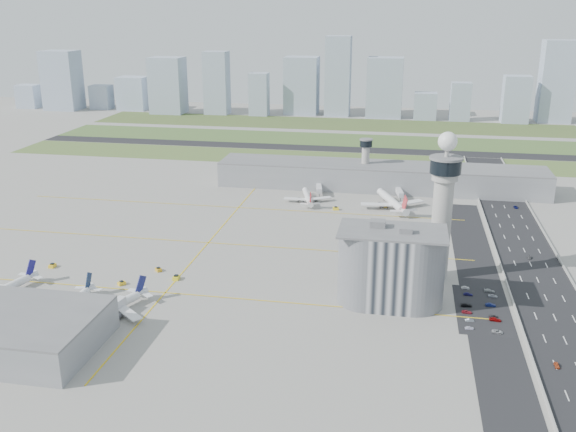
% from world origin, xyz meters
% --- Properties ---
extents(ground, '(1000.00, 1000.00, 0.00)m').
position_xyz_m(ground, '(0.00, 0.00, 0.00)').
color(ground, '#9E9B93').
extents(grass_strip_0, '(480.00, 50.00, 0.08)m').
position_xyz_m(grass_strip_0, '(-20.00, 225.00, 0.04)').
color(grass_strip_0, '#506630').
rests_on(grass_strip_0, ground).
extents(grass_strip_1, '(480.00, 60.00, 0.08)m').
position_xyz_m(grass_strip_1, '(-20.00, 300.00, 0.04)').
color(grass_strip_1, '#486831').
rests_on(grass_strip_1, ground).
extents(grass_strip_2, '(480.00, 70.00, 0.08)m').
position_xyz_m(grass_strip_2, '(-20.00, 380.00, 0.04)').
color(grass_strip_2, '#3F5428').
rests_on(grass_strip_2, ground).
extents(runway, '(480.00, 22.00, 0.10)m').
position_xyz_m(runway, '(-20.00, 262.00, 0.06)').
color(runway, black).
rests_on(runway, ground).
extents(highway, '(28.00, 500.00, 0.10)m').
position_xyz_m(highway, '(115.00, 0.00, 0.05)').
color(highway, black).
rests_on(highway, ground).
extents(barrier_left, '(0.60, 500.00, 1.20)m').
position_xyz_m(barrier_left, '(101.00, 0.00, 0.60)').
color(barrier_left, '#9E9E99').
rests_on(barrier_left, ground).
extents(landside_road, '(18.00, 260.00, 0.08)m').
position_xyz_m(landside_road, '(90.00, -10.00, 0.04)').
color(landside_road, black).
rests_on(landside_road, ground).
extents(parking_lot, '(20.00, 44.00, 0.10)m').
position_xyz_m(parking_lot, '(88.00, -22.00, 0.05)').
color(parking_lot, black).
rests_on(parking_lot, ground).
extents(taxiway_line_h_0, '(260.00, 0.60, 0.01)m').
position_xyz_m(taxiway_line_h_0, '(-40.00, -30.00, 0.01)').
color(taxiway_line_h_0, yellow).
rests_on(taxiway_line_h_0, ground).
extents(taxiway_line_h_1, '(260.00, 0.60, 0.01)m').
position_xyz_m(taxiway_line_h_1, '(-40.00, 30.00, 0.01)').
color(taxiway_line_h_1, yellow).
rests_on(taxiway_line_h_1, ground).
extents(taxiway_line_h_2, '(260.00, 0.60, 0.01)m').
position_xyz_m(taxiway_line_h_2, '(-40.00, 90.00, 0.01)').
color(taxiway_line_h_2, yellow).
rests_on(taxiway_line_h_2, ground).
extents(taxiway_line_v, '(0.60, 260.00, 0.01)m').
position_xyz_m(taxiway_line_v, '(-40.00, 30.00, 0.01)').
color(taxiway_line_v, yellow).
rests_on(taxiway_line_v, ground).
extents(control_tower, '(14.00, 14.00, 64.50)m').
position_xyz_m(control_tower, '(72.00, 8.00, 35.04)').
color(control_tower, '#ADAAA5').
rests_on(control_tower, ground).
extents(secondary_tower, '(8.60, 8.60, 31.90)m').
position_xyz_m(secondary_tower, '(30.00, 150.00, 18.80)').
color(secondary_tower, '#ADAAA5').
rests_on(secondary_tower, ground).
extents(admin_building, '(42.00, 24.00, 33.50)m').
position_xyz_m(admin_building, '(51.99, -22.00, 15.30)').
color(admin_building, '#B2B2B7').
rests_on(admin_building, ground).
extents(terminal_pier, '(210.00, 32.00, 15.80)m').
position_xyz_m(terminal_pier, '(40.00, 148.00, 7.90)').
color(terminal_pier, gray).
rests_on(terminal_pier, ground).
extents(airplane_near_a, '(38.71, 42.60, 10.11)m').
position_xyz_m(airplane_near_a, '(-104.22, -45.48, 5.05)').
color(airplane_near_a, white).
rests_on(airplane_near_a, ground).
extents(airplane_near_b, '(29.79, 34.83, 9.59)m').
position_xyz_m(airplane_near_b, '(-70.25, -52.38, 4.80)').
color(airplane_near_b, white).
rests_on(airplane_near_b, ground).
extents(airplane_near_c, '(43.20, 46.15, 10.32)m').
position_xyz_m(airplane_near_c, '(-53.20, -52.80, 5.16)').
color(airplane_near_c, white).
rests_on(airplane_near_c, ground).
extents(airplane_far_a, '(37.55, 41.25, 9.75)m').
position_xyz_m(airplane_far_a, '(-1.76, 109.97, 4.87)').
color(airplane_far_a, white).
rests_on(airplane_far_a, ground).
extents(airplane_far_b, '(53.11, 57.00, 12.85)m').
position_xyz_m(airplane_far_b, '(49.10, 107.16, 6.43)').
color(airplane_far_b, white).
rests_on(airplane_far_b, ground).
extents(jet_bridge_near_1, '(5.39, 14.31, 5.70)m').
position_xyz_m(jet_bridge_near_1, '(-83.00, -61.00, 2.85)').
color(jet_bridge_near_1, silver).
rests_on(jet_bridge_near_1, ground).
extents(jet_bridge_near_2, '(5.39, 14.31, 5.70)m').
position_xyz_m(jet_bridge_near_2, '(-53.00, -61.00, 2.85)').
color(jet_bridge_near_2, silver).
rests_on(jet_bridge_near_2, ground).
extents(jet_bridge_far_0, '(5.39, 14.31, 5.70)m').
position_xyz_m(jet_bridge_far_0, '(2.00, 132.00, 2.85)').
color(jet_bridge_far_0, silver).
rests_on(jet_bridge_far_0, ground).
extents(jet_bridge_far_1, '(5.39, 14.31, 5.70)m').
position_xyz_m(jet_bridge_far_1, '(52.00, 132.00, 2.85)').
color(jet_bridge_far_1, silver).
rests_on(jet_bridge_far_1, ground).
extents(tug_0, '(2.35, 3.41, 1.98)m').
position_xyz_m(tug_0, '(-100.49, -13.51, 0.99)').
color(tug_0, yellow).
rests_on(tug_0, ground).
extents(tug_1, '(3.64, 3.79, 1.82)m').
position_xyz_m(tug_1, '(-61.19, -25.82, 0.91)').
color(tug_1, yellow).
rests_on(tug_1, ground).
extents(tug_2, '(2.60, 3.71, 2.12)m').
position_xyz_m(tug_2, '(-40.14, -16.16, 1.06)').
color(tug_2, yellow).
rests_on(tug_2, ground).
extents(tug_3, '(3.76, 3.76, 1.83)m').
position_xyz_m(tug_3, '(-51.21, -8.86, 0.92)').
color(tug_3, gold).
rests_on(tug_3, ground).
extents(tug_4, '(3.85, 2.92, 2.05)m').
position_xyz_m(tug_4, '(17.09, 96.08, 1.03)').
color(tug_4, yellow).
rests_on(tug_4, ground).
extents(tug_5, '(4.11, 3.28, 2.10)m').
position_xyz_m(tug_5, '(44.73, 107.35, 1.05)').
color(tug_5, gold).
rests_on(tug_5, ground).
extents(car_lot_0, '(3.50, 1.88, 1.13)m').
position_xyz_m(car_lot_0, '(82.02, -39.59, 0.57)').
color(car_lot_0, white).
rests_on(car_lot_0, ground).
extents(car_lot_1, '(3.44, 1.70, 1.08)m').
position_xyz_m(car_lot_1, '(82.65, -33.24, 0.54)').
color(car_lot_1, '#94A0AB').
rests_on(car_lot_1, ground).
extents(car_lot_2, '(4.14, 2.25, 1.10)m').
position_xyz_m(car_lot_2, '(82.13, -26.36, 0.55)').
color(car_lot_2, maroon).
rests_on(car_lot_2, ground).
extents(car_lot_3, '(4.50, 2.25, 1.26)m').
position_xyz_m(car_lot_3, '(82.39, -20.50, 0.63)').
color(car_lot_3, black).
rests_on(car_lot_3, ground).
extents(car_lot_4, '(3.79, 1.69, 1.27)m').
position_xyz_m(car_lot_4, '(83.84, -9.66, 0.63)').
color(car_lot_4, navy).
rests_on(car_lot_4, ground).
extents(car_lot_5, '(3.36, 1.33, 1.09)m').
position_xyz_m(car_lot_5, '(83.24, -3.26, 0.54)').
color(car_lot_5, silver).
rests_on(car_lot_5, ground).
extents(car_lot_6, '(4.24, 2.46, 1.11)m').
position_xyz_m(car_lot_6, '(91.83, -40.58, 0.56)').
color(car_lot_6, '#A9ABAF').
rests_on(car_lot_6, ground).
extents(car_lot_7, '(4.59, 2.23, 1.29)m').
position_xyz_m(car_lot_7, '(92.21, -31.09, 0.64)').
color(car_lot_7, maroon).
rests_on(car_lot_7, ground).
extents(car_lot_8, '(3.43, 1.84, 1.11)m').
position_xyz_m(car_lot_8, '(91.85, -28.26, 0.55)').
color(car_lot_8, '#2C2B2E').
rests_on(car_lot_8, ground).
extents(car_lot_9, '(4.03, 1.53, 1.31)m').
position_xyz_m(car_lot_9, '(91.86, -18.58, 0.66)').
color(car_lot_9, '#0F1A52').
rests_on(car_lot_9, ground).
extents(car_lot_10, '(4.03, 2.12, 1.08)m').
position_xyz_m(car_lot_10, '(93.79, -9.57, 0.54)').
color(car_lot_10, '#B5B9C6').
rests_on(car_lot_10, ground).
extents(car_lot_11, '(4.50, 2.06, 1.27)m').
position_xyz_m(car_lot_11, '(92.85, -4.71, 0.64)').
color(car_lot_11, '#9EA2A6').
rests_on(car_lot_11, ground).
extents(car_hw_0, '(1.50, 3.71, 1.26)m').
position_xyz_m(car_hw_0, '(108.35, -61.05, 0.63)').
color(car_hw_0, '#B04620').
rests_on(car_hw_0, ground).
extents(car_hw_1, '(1.69, 3.54, 1.12)m').
position_xyz_m(car_hw_1, '(115.74, 37.60, 0.56)').
color(car_hw_1, black).
rests_on(car_hw_1, ground).
extents(car_hw_2, '(2.29, 4.47, 1.21)m').
position_xyz_m(car_hw_2, '(121.25, 118.92, 0.60)').
color(car_hw_2, '#0E1454').
rests_on(car_hw_2, ground).
extents(car_hw_4, '(1.91, 3.70, 1.20)m').
position_xyz_m(car_hw_4, '(108.98, 181.18, 0.60)').
color(car_hw_4, slate).
rests_on(car_hw_4, ground).
extents(skyline_bldg_0, '(24.05, 19.24, 26.50)m').
position_xyz_m(skyline_bldg_0, '(-377.77, 421.70, 13.25)').
color(skyline_bldg_0, '#9EADC1').
rests_on(skyline_bldg_0, ground).
extents(skyline_bldg_1, '(37.63, 30.10, 65.60)m').
position_xyz_m(skyline_bldg_1, '(-331.22, 417.61, 32.80)').
color(skyline_bldg_1, '#9EADC1').
rests_on(skyline_bldg_1, ground).
extents(skyline_bldg_2, '(22.81, 18.25, 26.79)m').
position_xyz_m(skyline_bldg_2, '(-291.25, 430.16, 13.39)').
color(skyline_bldg_2, '#9EADC1').
rests_on(skyline_bldg_2, ground).
extents(skyline_bldg_3, '(32.30, 25.84, 36.93)m').
position_xyz_m(skyline_bldg_3, '(-252.58, 431.35, 18.47)').
color(skyline_bldg_3, '#9EADC1').
rests_on(skyline_bldg_3, ground).
extents(skyline_bldg_4, '(35.81, 28.65, 60.36)m').
position_xyz_m(skyline_bldg_4, '(-204.47, 415.19, 30.18)').
color(skyline_bldg_4, '#9EADC1').
rests_on(skyline_bldg_4, ground).
extents(skyline_bldg_5, '(25.49, 20.39, 66.89)m').
position_xyz_m(skyline_bldg_5, '(-150.11, 419.66, 33.44)').
color(skyline_bldg_5, '#9EADC1').
rests_on(skyline_bldg_5, ground).
extents(skyline_bldg_6, '(20.04, 16.03, 45.20)m').
position_xyz_m(skyline_bldg_6, '(-102.68, 417.90, 22.60)').
color(skyline_bldg_6, '#9EADC1').
rests_on(skyline_bldg_6, ground).
extents(skyline_bldg_7, '(35.76, 28.61, 61.22)m').
position_xyz_m(skyline_bldg_7, '(-59.44, 436.89, 30.61)').
color(skyline_bldg_7, '#9EADC1').
rests_on(skyline_bldg_7, ground).
extents(skyline_bldg_8, '(26.33, 21.06, 83.39)m').
position_xyz_m(skyline_bldg_8, '(-19.42, 431.56, 41.69)').
color(skyline_bldg_8, '#9EADC1').
rests_on(skyline_bldg_8, ground).
extents(skyline_bldg_9, '(36.96, 29.57, 62.11)m').
position_xyz_m(skyline_bldg_9, '(30.27, 432.32, 31.06)').
color(skyline_bldg_9, '#9EADC1').
rests_on(skyline_bldg_9, ground).
extents(skyline_bldg_10, '(23.01, 18.41, 27.75)m').
position_xyz_m(skyline_bldg_10, '(73.27, 423.68, 13.87)').
color(skyline_bldg_10, '#9EADC1').
rests_on(skyline_bldg_10, ground).
extents(skyline_bldg_11, '(20.22, 16.18, 38.97)m').
position_xyz_m(skyline_bldg_11, '(108.28, 423.34, 19.48)').
color(skyline_bldg_11, '#9EADC1').
rests_on(skyline_bldg_11, ground).
extents(skyline_bldg_12, '(26.14, 20.92, 46.89)m').
position_xyz_m(skyline_bldg_12, '(162.17, 421.29, 23.44)').
color(skyline_bldg_12, '#9EADC1').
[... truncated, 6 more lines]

